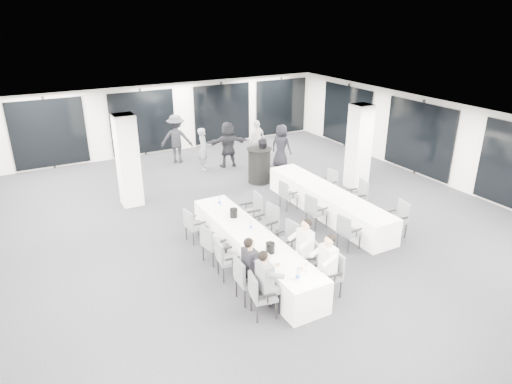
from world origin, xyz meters
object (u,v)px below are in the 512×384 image
chair_main_left_second (246,277)px  chair_main_left_mid (225,257)px  chair_main_left_near (260,293)px  chair_main_right_second (308,256)px  chair_main_right_far (253,210)px  chair_side_right_far (329,182)px  ice_bucket_far (234,213)px  chair_main_left_fourth (211,242)px  standing_guest_e (281,143)px  banquet_table_side (327,202)px  chair_main_left_far (193,224)px  banquet_table_main (252,249)px  chair_side_left_far (287,193)px  chair_main_right_near (331,272)px  cocktail_table (259,165)px  chair_side_left_mid (314,209)px  standing_guest_g (128,155)px  chair_side_left_near (347,230)px  chair_main_right_fourth (268,222)px  chair_side_right_near (399,217)px  standing_guest_f (228,141)px  chair_side_right_mid (359,195)px  standing_guest_c (176,136)px  standing_guest_b (262,158)px  ice_bucket_near (270,248)px  standing_guest_d (257,137)px  chair_main_right_mid (288,238)px  standing_guest_a (203,146)px

chair_main_left_second → chair_main_left_mid: size_ratio=1.06×
chair_main_left_near → chair_main_right_second: chair_main_left_near is taller
chair_main_right_far → chair_side_right_far: 3.31m
ice_bucket_far → chair_main_left_fourth: bearing=-146.2°
chair_main_right_second → chair_side_right_far: bearing=-31.0°
chair_main_left_second → standing_guest_e: (5.13, 6.93, 0.36)m
chair_main_right_far → standing_guest_e: size_ratio=0.57×
banquet_table_side → chair_main_left_far: 4.05m
banquet_table_main → chair_side_left_far: 3.28m
chair_main_left_fourth → chair_main_left_far: bearing=167.4°
chair_main_left_mid → chair_main_right_near: (1.66, -1.64, 0.02)m
cocktail_table → chair_side_left_mid: size_ratio=1.26×
chair_side_left_mid → standing_guest_g: 7.00m
chair_side_left_near → standing_guest_e: 6.51m
chair_main_right_near → ice_bucket_far: size_ratio=4.28×
chair_main_right_fourth → ice_bucket_far: (-0.79, 0.36, 0.28)m
cocktail_table → chair_main_left_far: bearing=-140.6°
standing_guest_e → chair_side_right_far: bearing=144.9°
chair_main_left_mid → standing_guest_g: (-0.28, 7.17, 0.41)m
chair_main_right_second → chair_side_right_near: chair_side_right_near is taller
cocktail_table → standing_guest_f: size_ratio=0.61×
chair_main_right_second → chair_side_right_mid: 3.84m
banquet_table_side → chair_main_right_far: 2.39m
banquet_table_main → cocktail_table: size_ratio=4.15×
chair_side_left_far → chair_main_left_mid: bearing=-53.4°
chair_main_right_fourth → chair_side_left_near: size_ratio=1.11×
chair_main_left_second → standing_guest_c: (1.88, 9.36, 0.50)m
chair_side_left_far → ice_bucket_far: 2.65m
chair_main_left_far → standing_guest_b: size_ratio=0.51×
chair_main_left_near → chair_side_left_near: bearing=122.7°
chair_main_right_second → chair_main_left_far: bearing=42.6°
chair_side_left_mid → ice_bucket_near: ice_bucket_near is taller
ice_bucket_far → chair_main_left_second: bearing=-110.7°
cocktail_table → chair_main_left_second: (-3.61, -5.90, -0.05)m
chair_main_left_far → chair_main_left_second: bearing=-8.4°
chair_main_left_fourth → chair_main_right_far: 1.97m
chair_side_right_far → standing_guest_c: standing_guest_c is taller
chair_main_right_second → chair_side_left_far: size_ratio=1.01×
standing_guest_e → ice_bucket_far: 6.26m
standing_guest_d → banquet_table_side: bearing=58.3°
chair_main_right_mid → standing_guest_d: standing_guest_d is taller
chair_main_right_fourth → standing_guest_a: (0.79, 6.12, 0.30)m
chair_main_left_fourth → standing_guest_c: (1.88, 7.62, 0.52)m
chair_main_right_mid → standing_guest_c: (0.22, 8.33, 0.52)m
chair_main_left_far → chair_side_right_mid: size_ratio=0.88×
chair_side_left_far → cocktail_table: bearing=169.1°
chair_side_left_near → standing_guest_g: bearing=-159.1°
chair_side_left_near → chair_main_left_near: bearing=-72.3°
chair_main_left_second → standing_guest_d: (4.85, 8.31, 0.32)m
chair_side_right_near → standing_guest_g: (-5.16, 7.51, 0.39)m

